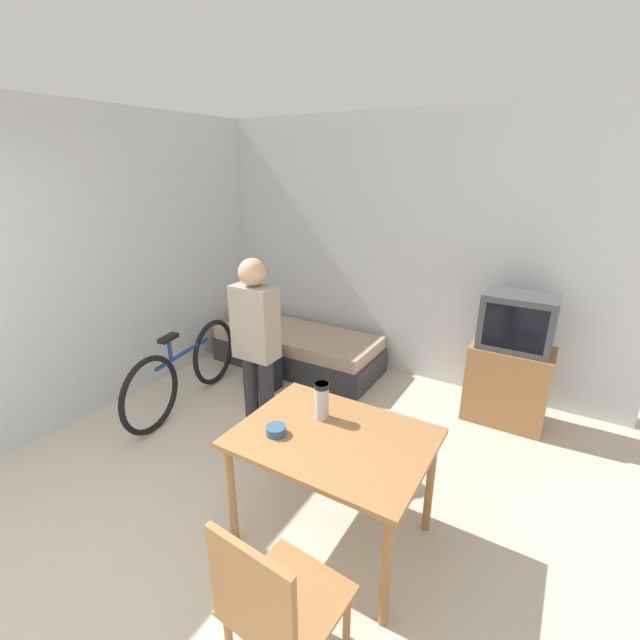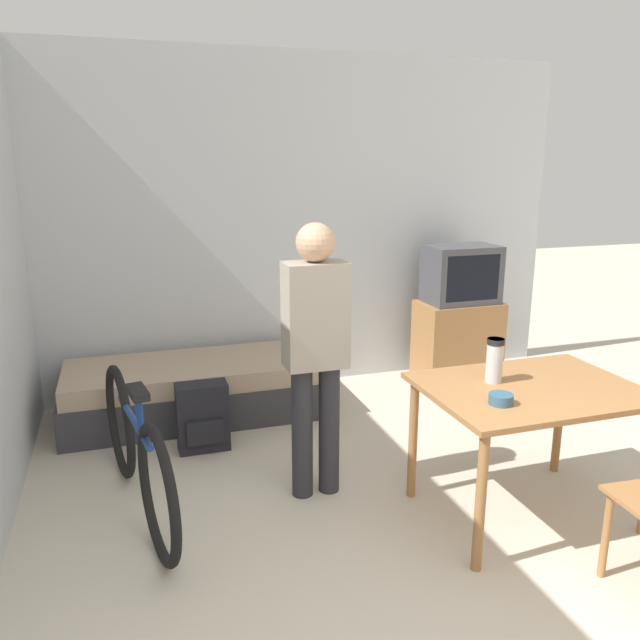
# 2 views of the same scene
# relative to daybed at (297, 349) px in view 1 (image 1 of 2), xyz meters

# --- Properties ---
(wall_back) EXTENTS (4.88, 0.06, 2.70)m
(wall_back) POSITION_rel_daybed_xyz_m (0.83, 0.49, 1.14)
(wall_back) COLOR silver
(wall_back) RESTS_ON ground_plane
(wall_left) EXTENTS (0.06, 4.62, 2.70)m
(wall_left) POSITION_rel_daybed_xyz_m (-1.14, -1.35, 1.14)
(wall_left) COLOR silver
(wall_left) RESTS_ON ground_plane
(daybed) EXTENTS (1.90, 0.77, 0.42)m
(daybed) POSITION_rel_daybed_xyz_m (0.00, 0.00, 0.00)
(daybed) COLOR #333338
(daybed) RESTS_ON ground_plane
(tv) EXTENTS (0.67, 0.42, 1.19)m
(tv) POSITION_rel_daybed_xyz_m (2.23, 0.04, 0.36)
(tv) COLOR #9E6B3D
(tv) RESTS_ON ground_plane
(dining_table) EXTENTS (1.10, 0.82, 0.74)m
(dining_table) POSITION_rel_daybed_xyz_m (1.53, -1.90, 0.44)
(dining_table) COLOR #9E6B3D
(dining_table) RESTS_ON ground_plane
(wooden_chair) EXTENTS (0.48, 0.48, 0.93)m
(wooden_chair) POSITION_rel_daybed_xyz_m (1.73, -2.77, 0.32)
(wooden_chair) COLOR #9E6B3D
(wooden_chair) RESTS_ON ground_plane
(bicycle) EXTENTS (0.33, 1.63, 0.77)m
(bicycle) POSITION_rel_daybed_xyz_m (-0.45, -1.24, 0.15)
(bicycle) COLOR black
(bicycle) RESTS_ON ground_plane
(person_standing) EXTENTS (0.34, 0.21, 1.56)m
(person_standing) POSITION_rel_daybed_xyz_m (0.53, -1.35, 0.69)
(person_standing) COLOR #28282D
(person_standing) RESTS_ON ground_plane
(thermos_flask) EXTENTS (0.09, 0.09, 0.24)m
(thermos_flask) POSITION_rel_daybed_xyz_m (1.38, -1.78, 0.66)
(thermos_flask) COLOR #B7B7BC
(thermos_flask) RESTS_ON dining_table
(mate_bowl) EXTENTS (0.12, 0.12, 0.05)m
(mate_bowl) POSITION_rel_daybed_xyz_m (1.24, -2.06, 0.56)
(mate_bowl) COLOR #335670
(mate_bowl) RESTS_ON dining_table
(backpack) EXTENTS (0.34, 0.20, 0.46)m
(backpack) POSITION_rel_daybed_xyz_m (-0.02, -0.59, 0.02)
(backpack) COLOR black
(backpack) RESTS_ON ground_plane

